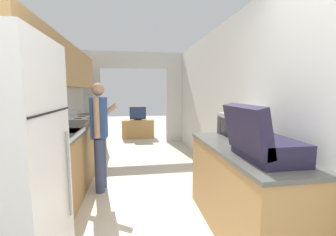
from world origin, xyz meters
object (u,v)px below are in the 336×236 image
at_px(range_oven, 87,138).
at_px(television, 138,114).
at_px(suitcase, 260,142).
at_px(tv_cabinet, 138,129).
at_px(person, 100,134).
at_px(refrigerator, 0,170).
at_px(microwave, 238,127).

xyz_separation_m(range_oven, television, (1.13, 2.02, 0.30)).
bearing_deg(range_oven, suitcase, -58.57).
bearing_deg(range_oven, tv_cabinet, 61.21).
height_order(range_oven, person, person).
bearing_deg(refrigerator, suitcase, -0.62).
height_order(range_oven, microwave, microwave).
relative_size(person, microwave, 3.35).
distance_m(refrigerator, person, 1.70).
xyz_separation_m(refrigerator, television, (1.08, 5.26, -0.15)).
bearing_deg(tv_cabinet, microwave, -77.20).
distance_m(microwave, television, 4.66).
relative_size(tv_cabinet, television, 1.98).
bearing_deg(person, suitcase, -133.76).
bearing_deg(television, refrigerator, -101.60).
bearing_deg(microwave, refrigerator, -161.23).
bearing_deg(suitcase, range_oven, 121.43).
xyz_separation_m(refrigerator, person, (0.44, 1.64, -0.08)).
bearing_deg(television, tv_cabinet, 90.00).
bearing_deg(range_oven, television, 60.70).
relative_size(suitcase, television, 1.20).
bearing_deg(range_oven, refrigerator, -89.08).
bearing_deg(tv_cabinet, range_oven, -118.79).
bearing_deg(person, range_oven, 21.28).
xyz_separation_m(refrigerator, microwave, (2.12, 0.72, 0.14)).
distance_m(range_oven, television, 2.33).
relative_size(range_oven, tv_cabinet, 1.07).
bearing_deg(suitcase, television, 99.28).
relative_size(range_oven, television, 2.11).
height_order(suitcase, microwave, suitcase).
bearing_deg(suitcase, refrigerator, 179.38).
relative_size(microwave, tv_cabinet, 0.48).
relative_size(refrigerator, range_oven, 1.75).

